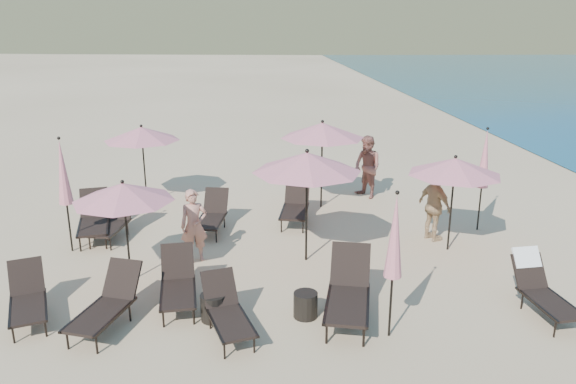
{
  "coord_description": "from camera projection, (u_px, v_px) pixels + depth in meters",
  "views": [
    {
      "loc": [
        -0.88,
        -8.79,
        4.9
      ],
      "look_at": [
        0.04,
        3.5,
        1.1
      ],
      "focal_mm": 35.0,
      "sensor_mm": 36.0,
      "label": 1
    }
  ],
  "objects": [
    {
      "name": "ground",
      "position": [
        301.0,
        310.0,
        9.88
      ],
      "size": [
        800.0,
        800.0,
        0.0
      ],
      "primitive_type": "plane",
      "color": "#D6BA8C",
      "rests_on": "ground"
    },
    {
      "name": "lounger_0",
      "position": [
        27.0,
        298.0,
        9.46
      ],
      "size": [
        1.04,
        1.61,
        0.87
      ],
      "rotation": [
        0.0,
        0.0,
        0.34
      ],
      "color": "black",
      "rests_on": "ground"
    },
    {
      "name": "lounger_1",
      "position": [
        107.0,
        303.0,
        9.22
      ],
      "size": [
        1.09,
        1.72,
        0.93
      ],
      "rotation": [
        0.0,
        0.0,
        -0.32
      ],
      "color": "black",
      "rests_on": "ground"
    },
    {
      "name": "lounger_2",
      "position": [
        178.0,
        283.0,
        9.95
      ],
      "size": [
        0.77,
        1.64,
        0.91
      ],
      "rotation": [
        0.0,
        0.0,
        0.11
      ],
      "color": "black",
      "rests_on": "ground"
    },
    {
      "name": "lounger_3",
      "position": [
        227.0,
        311.0,
        9.05
      ],
      "size": [
        0.97,
        1.59,
        0.86
      ],
      "rotation": [
        0.0,
        0.0,
        0.29
      ],
      "color": "black",
      "rests_on": "ground"
    },
    {
      "name": "lounger_4",
      "position": [
        348.0,
        291.0,
        9.49
      ],
      "size": [
        1.1,
        1.96,
        1.07
      ],
      "rotation": [
        0.0,
        0.0,
        -0.23
      ],
      "color": "black",
      "rests_on": "ground"
    },
    {
      "name": "lounger_5",
      "position": [
        541.0,
        287.0,
        9.69
      ],
      "size": [
        0.72,
        1.61,
        0.98
      ],
      "rotation": [
        0.0,
        0.0,
        0.09
      ],
      "color": "black",
      "rests_on": "ground"
    },
    {
      "name": "lounger_6",
      "position": [
        94.0,
        218.0,
        13.06
      ],
      "size": [
        0.98,
        1.83,
        1.0
      ],
      "rotation": [
        0.0,
        0.0,
        0.19
      ],
      "color": "black",
      "rests_on": "ground"
    },
    {
      "name": "lounger_7",
      "position": [
        114.0,
        217.0,
        13.09
      ],
      "size": [
        0.87,
        1.68,
        0.99
      ],
      "rotation": [
        0.0,
        0.0,
        -0.19
      ],
      "color": "black",
      "rests_on": "ground"
    },
    {
      "name": "lounger_8",
      "position": [
        212.0,
        214.0,
        13.46
      ],
      "size": [
        0.83,
        1.63,
        0.9
      ],
      "rotation": [
        0.0,
        0.0,
        -0.16
      ],
      "color": "black",
      "rests_on": "ground"
    },
    {
      "name": "lounger_9",
      "position": [
        295.0,
        205.0,
        14.06
      ],
      "size": [
        0.92,
        1.75,
        0.96
      ],
      "rotation": [
        0.0,
        0.0,
        -0.18
      ],
      "color": "black",
      "rests_on": "ground"
    },
    {
      "name": "umbrella_open_0",
      "position": [
        123.0,
        192.0,
        10.45
      ],
      "size": [
        1.91,
        1.91,
        2.06
      ],
      "color": "black",
      "rests_on": "ground"
    },
    {
      "name": "umbrella_open_1",
      "position": [
        307.0,
        162.0,
        11.31
      ],
      "size": [
        2.25,
        2.25,
        2.42
      ],
      "color": "black",
      "rests_on": "ground"
    },
    {
      "name": "umbrella_open_2",
      "position": [
        455.0,
        166.0,
        11.92
      ],
      "size": [
        2.01,
        2.01,
        2.16
      ],
      "color": "black",
      "rests_on": "ground"
    },
    {
      "name": "umbrella_open_3",
      "position": [
        142.0,
        134.0,
        15.13
      ],
      "size": [
        2.04,
        2.04,
        2.2
      ],
      "color": "black",
      "rests_on": "ground"
    },
    {
      "name": "umbrella_open_4",
      "position": [
        322.0,
        130.0,
        14.7
      ],
      "size": [
        2.22,
        2.22,
        2.39
      ],
      "color": "black",
      "rests_on": "ground"
    },
    {
      "name": "umbrella_closed_0",
      "position": [
        395.0,
        237.0,
        8.58
      ],
      "size": [
        0.29,
        0.29,
        2.46
      ],
      "color": "black",
      "rests_on": "ground"
    },
    {
      "name": "umbrella_closed_1",
      "position": [
        484.0,
        159.0,
        13.14
      ],
      "size": [
        0.3,
        0.3,
        2.53
      ],
      "color": "black",
      "rests_on": "ground"
    },
    {
      "name": "umbrella_closed_2",
      "position": [
        63.0,
        173.0,
        11.88
      ],
      "size": [
        0.3,
        0.3,
        2.57
      ],
      "color": "black",
      "rests_on": "ground"
    },
    {
      "name": "side_table_0",
      "position": [
        213.0,
        307.0,
        9.5
      ],
      "size": [
        0.44,
        0.44,
        0.47
      ],
      "primitive_type": "cylinder",
      "color": "black",
      "rests_on": "ground"
    },
    {
      "name": "side_table_1",
      "position": [
        306.0,
        305.0,
        9.6
      ],
      "size": [
        0.42,
        0.42,
        0.45
      ],
      "primitive_type": "cylinder",
      "color": "black",
      "rests_on": "ground"
    },
    {
      "name": "beachgoer_a",
      "position": [
        194.0,
        226.0,
        11.7
      ],
      "size": [
        0.64,
        0.49,
        1.56
      ],
      "primitive_type": "imported",
      "rotation": [
        0.0,
        0.0,
        0.23
      ],
      "color": "tan",
      "rests_on": "ground"
    },
    {
      "name": "beachgoer_b",
      "position": [
        367.0,
        167.0,
        15.89
      ],
      "size": [
        1.01,
        1.08,
        1.78
      ],
      "primitive_type": "imported",
      "rotation": [
        0.0,
        0.0,
        -1.06
      ],
      "color": "#94584C",
      "rests_on": "ground"
    },
    {
      "name": "beachgoer_c",
      "position": [
        435.0,
        206.0,
        12.8
      ],
      "size": [
        0.78,
        1.04,
        1.64
      ],
      "primitive_type": "imported",
      "rotation": [
        0.0,
        0.0,
        2.02
      ],
      "color": "tan",
      "rests_on": "ground"
    }
  ]
}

